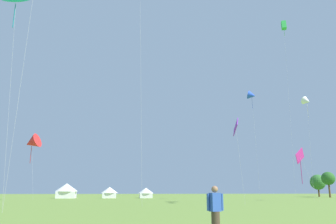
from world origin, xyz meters
The scene contains 12 objects.
kite_magenta_diamond centered at (25.43, 47.85, 7.30)m, with size 2.88×2.92×8.95m.
kite_red_delta centered at (-22.03, 59.72, 10.54)m, with size 3.79×3.53×12.25m.
kite_white_delta centered at (28.06, 48.31, 17.57)m, with size 2.31×2.38×18.54m.
kite_blue_delta centered at (20.10, 54.24, 20.05)m, with size 2.45×2.39×21.08m.
kite_purple_diamond centered at (9.31, 34.88, 9.62)m, with size 0.78×2.51×10.90m.
kite_green_box centered at (29.97, 57.24, 37.66)m, with size 2.53×2.72×38.82m.
person_spectator centered at (-2.25, 5.84, 0.85)m, with size 0.57×0.33×1.73m.
festival_tent_left centered at (-17.10, 73.48, 1.82)m, with size 5.06×5.06×3.29m.
festival_tent_center centered at (-7.51, 73.48, 1.39)m, with size 3.88×3.88×2.52m.
festival_tent_right centered at (0.86, 73.48, 1.30)m, with size 3.62×3.62×2.35m.
tree_distant_left centered at (50.69, 83.10, 4.06)m, with size 4.25×4.25×6.20m.
tree_distant_right centered at (47.83, 73.91, 4.71)m, with size 3.36×3.36×6.45m.
Camera 1 is at (-5.46, -5.15, 1.55)m, focal length 35.08 mm.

